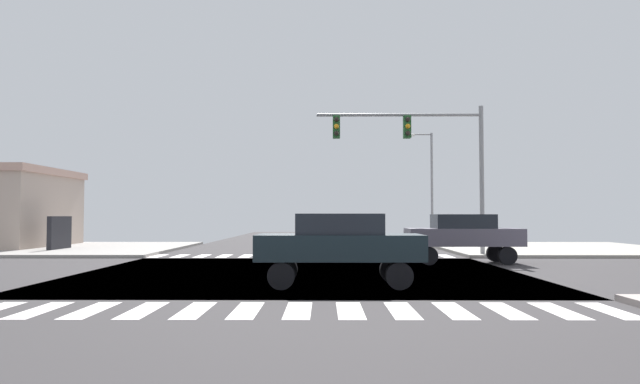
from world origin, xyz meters
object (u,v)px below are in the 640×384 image
(street_lamp, at_px, (428,176))
(sedan_leading_3, at_px, (463,234))
(traffic_signal_mast, at_px, (417,144))
(sedan_nearside_1, at_px, (339,243))

(street_lamp, distance_m, sedan_leading_3, 16.32)
(sedan_leading_3, bearing_deg, street_lamp, 174.16)
(street_lamp, bearing_deg, traffic_signal_mast, -102.53)
(sedan_nearside_1, xyz_separation_m, sedan_leading_3, (4.95, 7.00, 0.00))
(traffic_signal_mast, relative_size, sedan_leading_3, 1.74)
(traffic_signal_mast, bearing_deg, sedan_nearside_1, -110.06)
(street_lamp, distance_m, sedan_nearside_1, 24.05)
(traffic_signal_mast, distance_m, street_lamp, 12.80)
(traffic_signal_mast, height_order, street_lamp, street_lamp)
(sedan_leading_3, bearing_deg, sedan_nearside_1, -35.26)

